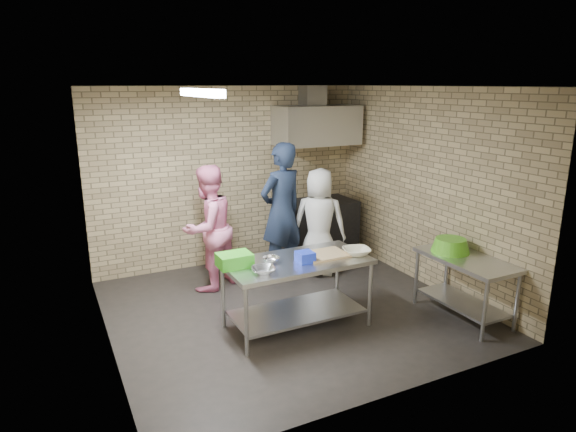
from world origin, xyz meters
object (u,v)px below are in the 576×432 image
object	(u,v)px
stove	(317,228)
green_basin	(450,245)
woman_pink	(208,228)
blue_tub	(305,257)
man_navy	(281,212)
woman_white	(319,222)
bottle_green	(335,129)
side_counter	(464,287)
bottle_red	(314,129)
prep_table	(297,293)
green_crate	(234,260)

from	to	relation	value
stove	green_basin	bearing A→B (deg)	-80.24
stove	woman_pink	size ratio (longest dim) A/B	0.70
blue_tub	man_navy	size ratio (longest dim) A/B	0.09
stove	man_navy	world-z (taller)	man_navy
man_navy	woman_pink	bearing A→B (deg)	-19.40
stove	woman_white	world-z (taller)	woman_white
bottle_green	woman_white	world-z (taller)	bottle_green
green_basin	man_navy	bearing A→B (deg)	126.02
stove	bottle_green	distance (m)	1.65
side_counter	bottle_green	xyz separation A→B (m)	(0.00, 2.99, 1.64)
blue_tub	bottle_red	bearing A→B (deg)	59.06
prep_table	bottle_green	world-z (taller)	bottle_green
blue_tub	green_basin	world-z (taller)	blue_tub
green_basin	bottle_green	world-z (taller)	bottle_green
prep_table	woman_white	size ratio (longest dim) A/B	1.03
woman_pink	prep_table	bearing A→B (deg)	81.77
green_crate	bottle_red	size ratio (longest dim) A/B	2.01
bottle_red	blue_tub	bearing A→B (deg)	-120.94
man_navy	stove	bearing A→B (deg)	-161.93
green_crate	bottle_red	world-z (taller)	bottle_red
side_counter	green_basin	distance (m)	0.52
woman_pink	woman_white	distance (m)	1.61
prep_table	bottle_green	bearing A→B (deg)	50.68
green_crate	blue_tub	bearing A→B (deg)	-16.35
bottle_red	stove	bearing A→B (deg)	-101.77
prep_table	woman_white	xyz separation A→B (m)	(1.05, 1.33, 0.38)
prep_table	bottle_green	xyz separation A→B (m)	(1.90, 2.32, 1.61)
green_basin	man_navy	distance (m)	2.33
woman_pink	green_crate	bearing A→B (deg)	56.07
man_navy	bottle_green	bearing A→B (deg)	-163.56
prep_table	man_navy	bearing A→B (deg)	70.72
stove	woman_white	size ratio (longest dim) A/B	0.76
bottle_red	bottle_green	bearing A→B (deg)	0.00
woman_pink	side_counter	bearing A→B (deg)	110.19
green_crate	green_basin	world-z (taller)	green_crate
bottle_green	green_crate	bearing A→B (deg)	-139.77
green_basin	bottle_red	xyz separation A→B (m)	(-0.38, 2.74, 1.19)
stove	bottle_red	size ratio (longest dim) A/B	6.67
man_navy	green_crate	bearing A→B (deg)	32.73
green_crate	woman_pink	distance (m)	1.43
blue_tub	woman_pink	bearing A→B (deg)	109.93
side_counter	man_navy	size ratio (longest dim) A/B	0.61
stove	blue_tub	world-z (taller)	blue_tub
bottle_red	bottle_green	world-z (taller)	bottle_red
bottle_red	prep_table	bearing A→B (deg)	-122.90
side_counter	stove	size ratio (longest dim) A/B	1.00
bottle_green	woman_pink	xyz separation A→B (m)	(-2.45, -0.78, -1.16)
man_navy	woman_white	xyz separation A→B (m)	(0.54, -0.14, -0.19)
stove	green_crate	size ratio (longest dim) A/B	3.32
blue_tub	green_basin	distance (m)	1.86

